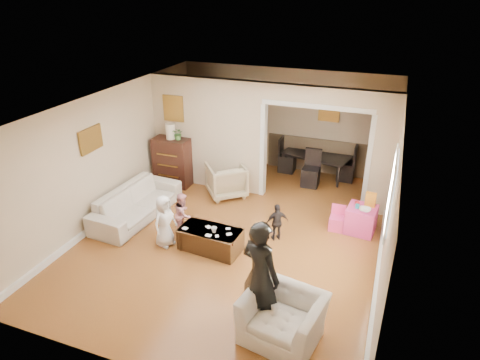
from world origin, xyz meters
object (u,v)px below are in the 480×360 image
at_px(child_toddler, 277,222).
at_px(sofa, 137,203).
at_px(play_table, 361,219).
at_px(child_kneel_a, 165,221).
at_px(armchair_back, 226,180).
at_px(coffee_table, 211,239).
at_px(adult_person, 260,275).
at_px(child_kneel_b, 183,214).
at_px(dining_table, 316,165).
at_px(armchair_front, 283,318).
at_px(table_lamp, 170,131).
at_px(dresser, 173,162).
at_px(coffee_cup, 214,230).
at_px(cyan_cup, 357,206).

bearing_deg(child_toddler, sofa, -30.61).
height_order(play_table, child_kneel_a, child_kneel_a).
distance_m(armchair_back, child_toddler, 2.14).
xyz_separation_m(armchair_back, coffee_table, (0.56, -2.15, -0.17)).
xyz_separation_m(adult_person, child_kneel_b, (-2.12, 1.76, -0.41)).
distance_m(dining_table, adult_person, 5.46).
height_order(armchair_back, armchair_front, armchair_back).
bearing_deg(play_table, armchair_back, 170.06).
distance_m(sofa, coffee_table, 2.02).
relative_size(armchair_back, dining_table, 0.50).
bearing_deg(child_kneel_b, child_kneel_a, 147.35).
xyz_separation_m(armchair_back, table_lamp, (-1.41, 0.08, 0.98)).
distance_m(dresser, coffee_cup, 3.09).
height_order(armchair_front, dresser, dresser).
relative_size(coffee_cup, child_kneel_a, 0.10).
bearing_deg(armchair_front, adult_person, 170.84).
distance_m(armchair_front, coffee_table, 2.41).
bearing_deg(coffee_table, play_table, 32.60).
relative_size(coffee_table, coffee_cup, 10.60).
height_order(dining_table, child_kneel_b, child_kneel_b).
bearing_deg(child_toddler, coffee_table, 1.33).
height_order(dining_table, adult_person, adult_person).
bearing_deg(cyan_cup, sofa, -167.08).
relative_size(armchair_front, table_lamp, 2.90).
relative_size(sofa, child_kneel_b, 2.48).
height_order(sofa, adult_person, adult_person).
bearing_deg(play_table, adult_person, -109.62).
distance_m(table_lamp, child_kneel_b, 2.49).
xyz_separation_m(armchair_front, play_table, (0.72, 3.21, -0.08)).
bearing_deg(table_lamp, coffee_cup, -47.68).
bearing_deg(dresser, coffee_table, -48.45).
distance_m(table_lamp, adult_person, 5.05).
bearing_deg(coffee_cup, dresser, 132.32).
height_order(sofa, child_kneel_a, child_kneel_a).
bearing_deg(table_lamp, armchair_front, -45.39).
distance_m(armchair_back, child_kneel_b, 1.86).
xyz_separation_m(coffee_cup, cyan_cup, (2.32, 1.61, 0.10)).
distance_m(play_table, child_kneel_a, 3.81).
distance_m(sofa, play_table, 4.58).
bearing_deg(coffee_cup, play_table, 34.48).
height_order(coffee_cup, child_kneel_a, child_kneel_a).
bearing_deg(child_toddler, cyan_cup, 176.44).
height_order(dresser, table_lamp, table_lamp).
bearing_deg(dining_table, table_lamp, -137.21).
bearing_deg(dresser, play_table, -7.85).
bearing_deg(cyan_cup, play_table, 26.57).
bearing_deg(armchair_back, armchair_front, 83.52).
distance_m(child_kneel_b, child_toddler, 1.81).
bearing_deg(coffee_cup, cyan_cup, 34.79).
distance_m(dining_table, child_kneel_a, 4.58).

